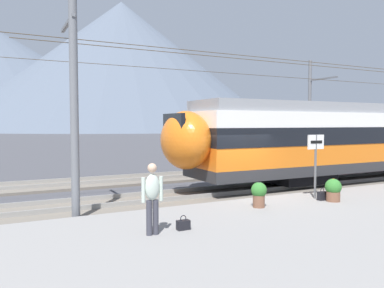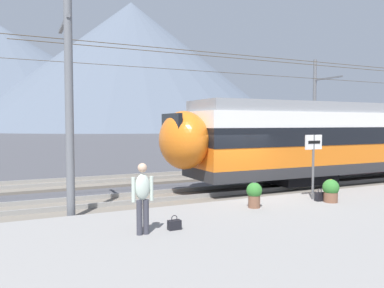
{
  "view_description": "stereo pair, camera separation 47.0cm",
  "coord_description": "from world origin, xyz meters",
  "px_view_note": "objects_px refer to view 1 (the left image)",
  "views": [
    {
      "loc": [
        -8.02,
        -11.77,
        2.92
      ],
      "look_at": [
        -0.23,
        3.67,
        1.98
      ],
      "focal_mm": 35.49,
      "sensor_mm": 36.0,
      "label": 1
    },
    {
      "loc": [
        -7.59,
        -11.97,
        2.92
      ],
      "look_at": [
        -0.23,
        3.67,
        1.98
      ],
      "focal_mm": 35.49,
      "sensor_mm": 36.0,
      "label": 2
    }
  ],
  "objects_px": {
    "passenger_walking": "(152,195)",
    "potted_plant_platform_edge": "(333,189)",
    "catenary_mast_west": "(73,94)",
    "catenary_mast_far_side": "(311,109)",
    "platform_sign": "(316,152)",
    "handbag_beside_passenger": "(183,225)",
    "handbag_near_sign": "(322,196)",
    "potted_plant_by_shelter": "(259,193)"
  },
  "relations": [
    {
      "from": "passenger_walking",
      "to": "potted_plant_platform_edge",
      "type": "relative_size",
      "value": 2.22
    },
    {
      "from": "catenary_mast_west",
      "to": "catenary_mast_far_side",
      "type": "distance_m",
      "value": 20.18
    },
    {
      "from": "platform_sign",
      "to": "potted_plant_platform_edge",
      "type": "relative_size",
      "value": 2.92
    },
    {
      "from": "platform_sign",
      "to": "handbag_beside_passenger",
      "type": "xyz_separation_m",
      "value": [
        -5.77,
        -1.44,
        -1.51
      ]
    },
    {
      "from": "catenary_mast_far_side",
      "to": "passenger_walking",
      "type": "distance_m",
      "value": 20.95
    },
    {
      "from": "handbag_near_sign",
      "to": "platform_sign",
      "type": "bearing_deg",
      "value": 90.64
    },
    {
      "from": "catenary_mast_far_side",
      "to": "handbag_beside_passenger",
      "type": "relative_size",
      "value": 112.37
    },
    {
      "from": "handbag_beside_passenger",
      "to": "handbag_near_sign",
      "type": "bearing_deg",
      "value": 10.92
    },
    {
      "from": "catenary_mast_far_side",
      "to": "handbag_near_sign",
      "type": "xyz_separation_m",
      "value": [
        -10.19,
        -11.05,
        -3.5
      ]
    },
    {
      "from": "potted_plant_platform_edge",
      "to": "catenary_mast_west",
      "type": "bearing_deg",
      "value": 164.12
    },
    {
      "from": "passenger_walking",
      "to": "potted_plant_platform_edge",
      "type": "bearing_deg",
      "value": 7.33
    },
    {
      "from": "passenger_walking",
      "to": "potted_plant_by_shelter",
      "type": "distance_m",
      "value": 4.23
    },
    {
      "from": "potted_plant_platform_edge",
      "to": "handbag_beside_passenger",
      "type": "bearing_deg",
      "value": -172.24
    },
    {
      "from": "handbag_near_sign",
      "to": "potted_plant_platform_edge",
      "type": "distance_m",
      "value": 0.44
    },
    {
      "from": "platform_sign",
      "to": "potted_plant_by_shelter",
      "type": "relative_size",
      "value": 2.82
    },
    {
      "from": "catenary_mast_far_side",
      "to": "potted_plant_by_shelter",
      "type": "xyz_separation_m",
      "value": [
        -12.79,
        -10.97,
        -3.19
      ]
    },
    {
      "from": "potted_plant_by_shelter",
      "to": "platform_sign",
      "type": "bearing_deg",
      "value": 5.38
    },
    {
      "from": "catenary_mast_west",
      "to": "platform_sign",
      "type": "distance_m",
      "value": 8.21
    },
    {
      "from": "platform_sign",
      "to": "passenger_walking",
      "type": "xyz_separation_m",
      "value": [
        -6.6,
        -1.5,
        -0.69
      ]
    },
    {
      "from": "handbag_near_sign",
      "to": "potted_plant_platform_edge",
      "type": "bearing_deg",
      "value": -57.71
    },
    {
      "from": "catenary_mast_west",
      "to": "platform_sign",
      "type": "relative_size",
      "value": 18.37
    },
    {
      "from": "catenary_mast_west",
      "to": "platform_sign",
      "type": "height_order",
      "value": "catenary_mast_west"
    },
    {
      "from": "platform_sign",
      "to": "handbag_beside_passenger",
      "type": "distance_m",
      "value": 6.14
    },
    {
      "from": "potted_plant_platform_edge",
      "to": "handbag_near_sign",
      "type": "bearing_deg",
      "value": 122.29
    },
    {
      "from": "handbag_beside_passenger",
      "to": "passenger_walking",
      "type": "bearing_deg",
      "value": -175.8
    },
    {
      "from": "passenger_walking",
      "to": "handbag_near_sign",
      "type": "xyz_separation_m",
      "value": [
        6.61,
        1.17,
        -0.79
      ]
    },
    {
      "from": "catenary_mast_far_side",
      "to": "potted_plant_platform_edge",
      "type": "bearing_deg",
      "value": -131.39
    },
    {
      "from": "platform_sign",
      "to": "potted_plant_by_shelter",
      "type": "bearing_deg",
      "value": -174.62
    },
    {
      "from": "handbag_beside_passenger",
      "to": "handbag_near_sign",
      "type": "height_order",
      "value": "handbag_near_sign"
    },
    {
      "from": "handbag_beside_passenger",
      "to": "potted_plant_platform_edge",
      "type": "height_order",
      "value": "potted_plant_platform_edge"
    },
    {
      "from": "passenger_walking",
      "to": "handbag_near_sign",
      "type": "bearing_deg",
      "value": 10.09
    },
    {
      "from": "catenary_mast_far_side",
      "to": "handbag_near_sign",
      "type": "height_order",
      "value": "catenary_mast_far_side"
    },
    {
      "from": "passenger_walking",
      "to": "handbag_beside_passenger",
      "type": "height_order",
      "value": "passenger_walking"
    },
    {
      "from": "handbag_beside_passenger",
      "to": "potted_plant_by_shelter",
      "type": "distance_m",
      "value": 3.42
    },
    {
      "from": "platform_sign",
      "to": "potted_plant_platform_edge",
      "type": "xyz_separation_m",
      "value": [
        0.19,
        -0.63,
        -1.22
      ]
    },
    {
      "from": "potted_plant_by_shelter",
      "to": "catenary_mast_west",
      "type": "bearing_deg",
      "value": 160.1
    },
    {
      "from": "platform_sign",
      "to": "passenger_walking",
      "type": "bearing_deg",
      "value": -167.16
    },
    {
      "from": "catenary_mast_west",
      "to": "handbag_near_sign",
      "type": "distance_m",
      "value": 8.74
    },
    {
      "from": "catenary_mast_far_side",
      "to": "passenger_walking",
      "type": "relative_size",
      "value": 24.2
    },
    {
      "from": "catenary_mast_far_side",
      "to": "potted_plant_platform_edge",
      "type": "relative_size",
      "value": 53.61
    },
    {
      "from": "passenger_walking",
      "to": "handbag_near_sign",
      "type": "distance_m",
      "value": 6.76
    },
    {
      "from": "platform_sign",
      "to": "passenger_walking",
      "type": "distance_m",
      "value": 6.81
    }
  ]
}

